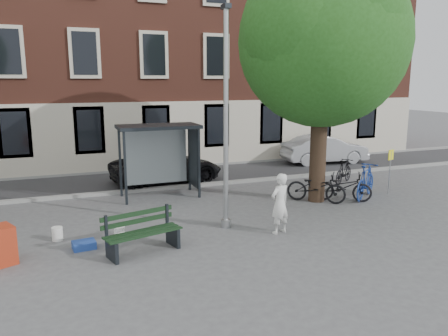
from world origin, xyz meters
TOP-DOWN VIEW (x-y plane):
  - ground at (0.00, 0.00)m, footprint 90.00×90.00m
  - road at (0.00, 7.00)m, footprint 40.00×4.00m
  - curb_near at (0.00, 5.00)m, footprint 40.00×0.25m
  - curb_far at (0.00, 9.00)m, footprint 40.00×0.25m
  - building_row at (0.00, 13.00)m, footprint 30.00×8.00m
  - lamppost at (0.00, 0.00)m, footprint 0.28×0.35m
  - tree_right at (4.01, 1.38)m, footprint 5.76×5.60m
  - bus_shelter at (-0.61, 4.11)m, footprint 2.85×1.45m
  - painter at (1.20, -0.99)m, footprint 0.71×0.57m
  - bench at (-2.58, -1.00)m, footprint 2.00×1.09m
  - bike_a at (4.85, 1.13)m, footprint 2.00×1.64m
  - bike_b at (5.84, 1.19)m, footprint 2.02×1.70m
  - bike_c at (3.89, 1.36)m, footprint 1.97×1.90m
  - bike_d at (6.50, 3.36)m, footprint 1.67×1.34m
  - car_dark at (-0.19, 6.25)m, footprint 4.83×2.65m
  - car_silver at (8.40, 7.56)m, footprint 4.49×1.98m
  - blue_crate at (-3.92, -0.26)m, footprint 0.59×0.46m
  - bucket_a at (-3.00, 0.05)m, footprint 0.36×0.36m
  - bucket_b at (-4.54, 0.62)m, footprint 0.36×0.36m
  - notice_sign at (7.00, 1.30)m, footprint 0.29×0.10m

SIDE VIEW (x-z plane):
  - ground at x=0.00m, z-range 0.00..0.00m
  - road at x=0.00m, z-range 0.00..0.01m
  - curb_near at x=0.00m, z-range 0.00..0.12m
  - curb_far at x=0.00m, z-range 0.00..0.12m
  - blue_crate at x=-3.92m, z-range 0.00..0.20m
  - bucket_a at x=-3.00m, z-range 0.00..0.36m
  - bucket_b at x=-4.54m, z-range 0.00..0.36m
  - bench at x=-2.58m, z-range -0.04..0.94m
  - bike_d at x=6.50m, z-range 0.00..1.01m
  - bike_a at x=4.85m, z-range 0.00..1.02m
  - bike_c at x=3.89m, z-range 0.00..1.07m
  - bike_b at x=5.84m, z-range 0.00..1.25m
  - car_dark at x=-0.19m, z-range 0.00..1.28m
  - car_silver at x=8.40m, z-range 0.00..1.43m
  - painter at x=1.20m, z-range 0.00..1.69m
  - notice_sign at x=7.00m, z-range 0.33..2.01m
  - bus_shelter at x=-0.61m, z-range 0.61..3.23m
  - lamppost at x=0.00m, z-range -0.27..5.84m
  - tree_right at x=4.01m, z-range 1.52..9.72m
  - building_row at x=0.00m, z-range 0.00..14.00m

